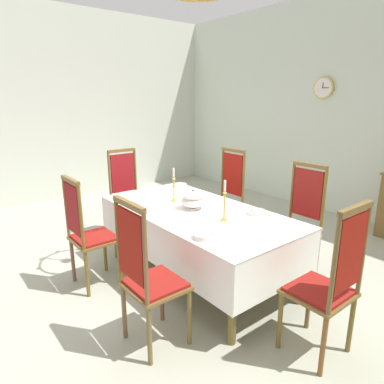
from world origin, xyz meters
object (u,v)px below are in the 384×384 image
(chair_south_a, at_px, (88,231))
(bowl_far_right, at_px, (138,203))
(soup_tureen, at_px, (193,199))
(mounted_clock, at_px, (324,88))
(bowl_near_left, at_px, (257,212))
(chair_north_b, at_px, (299,219))
(bowl_near_right, at_px, (180,185))
(spoon_secondary, at_px, (176,184))
(chair_north_a, at_px, (226,196))
(chair_head_west, at_px, (128,194))
(chair_south_b, at_px, (147,274))
(bowl_far_left, at_px, (204,235))
(dining_table, at_px, (197,217))
(candlestick_east, at_px, (224,204))
(spoon_primary, at_px, (268,216))
(candlestick_west, at_px, (174,188))
(chair_head_east, at_px, (329,282))

(chair_south_a, xyz_separation_m, bowl_far_right, (0.02, 0.57, 0.19))
(soup_tureen, xyz_separation_m, mounted_clock, (-0.55, 3.14, 1.16))
(bowl_near_left, bearing_deg, chair_north_b, 79.10)
(bowl_near_right, xyz_separation_m, spoon_secondary, (-0.12, 0.03, -0.02))
(chair_north_a, xyz_separation_m, chair_head_west, (-0.93, -0.95, -0.01))
(chair_south_b, bearing_deg, chair_north_a, 120.71)
(bowl_far_left, distance_m, bowl_far_right, 1.13)
(chair_south_a, distance_m, bowl_near_right, 1.43)
(dining_table, bearing_deg, bowl_far_left, -34.61)
(chair_south_a, xyz_separation_m, bowl_near_right, (-0.31, 1.38, 0.19))
(bowl_far_right, bearing_deg, candlestick_east, 21.87)
(soup_tureen, distance_m, spoon_primary, 0.77)
(bowl_near_left, bearing_deg, bowl_far_right, -142.76)
(chair_south_a, height_order, spoon_primary, chair_south_a)
(chair_north_a, bearing_deg, chair_north_b, 179.92)
(dining_table, distance_m, bowl_near_left, 0.61)
(bowl_near_right, height_order, spoon_primary, bowl_near_right)
(candlestick_east, height_order, spoon_secondary, candlestick_east)
(chair_north_a, height_order, chair_head_west, chair_north_a)
(chair_north_a, relative_size, bowl_near_right, 6.92)
(spoon_primary, relative_size, spoon_secondary, 1.00)
(chair_north_b, relative_size, chair_head_west, 1.00)
(chair_south_a, bearing_deg, chair_north_b, 59.24)
(soup_tureen, bearing_deg, dining_table, -0.00)
(chair_head_west, bearing_deg, mounted_clock, 164.37)
(chair_south_b, height_order, candlestick_west, chair_south_b)
(chair_south_a, height_order, chair_south_b, chair_south_b)
(chair_south_b, distance_m, bowl_far_right, 1.26)
(candlestick_east, height_order, bowl_near_left, candlestick_east)
(candlestick_west, height_order, bowl_near_left, candlestick_west)
(chair_north_a, distance_m, soup_tureen, 1.10)
(candlestick_west, distance_m, mounted_clock, 3.34)
(candlestick_west, bearing_deg, chair_south_a, -99.30)
(bowl_near_right, bearing_deg, chair_south_a, -77.33)
(chair_south_b, height_order, mounted_clock, mounted_clock)
(bowl_far_left, bearing_deg, chair_south_a, -155.07)
(dining_table, height_order, candlestick_west, candlestick_west)
(chair_north_a, height_order, spoon_primary, chair_north_a)
(chair_north_b, height_order, chair_head_east, chair_head_east)
(chair_head_east, height_order, candlestick_east, chair_head_east)
(chair_north_b, relative_size, spoon_secondary, 6.84)
(chair_south_a, bearing_deg, bowl_near_left, 52.53)
(bowl_near_right, bearing_deg, chair_north_a, 59.36)
(bowl_far_left, bearing_deg, chair_north_b, 90.93)
(candlestick_west, bearing_deg, chair_south_b, -44.26)
(chair_head_west, xyz_separation_m, candlestick_west, (1.08, 0.00, 0.30))
(chair_south_a, xyz_separation_m, bowl_far_left, (1.15, 0.54, 0.19))
(bowl_far_right, bearing_deg, mounted_clock, 91.17)
(chair_north_b, xyz_separation_m, mounted_clock, (-1.18, 2.19, 1.42))
(chair_north_a, bearing_deg, spoon_secondary, 48.92)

